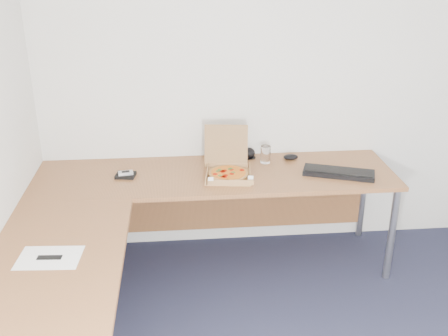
{
  "coord_description": "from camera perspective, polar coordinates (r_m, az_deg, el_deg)",
  "views": [
    {
      "loc": [
        -0.75,
        -1.95,
        2.2
      ],
      "look_at": [
        -0.45,
        1.28,
        0.82
      ],
      "focal_mm": 42.24,
      "sensor_mm": 36.0,
      "label": 1
    }
  ],
  "objects": [
    {
      "name": "keyboard",
      "position": [
        3.73,
        12.3,
        -0.5
      ],
      "size": [
        0.51,
        0.33,
        0.03
      ],
      "primitive_type": "cube",
      "rotation": [
        0.0,
        0.0,
        -0.35
      ],
      "color": "black",
      "rests_on": "desk"
    },
    {
      "name": "desk",
      "position": [
        3.29,
        -6.03,
        -4.23
      ],
      "size": [
        2.5,
        2.2,
        0.73
      ],
      "color": "brown",
      "rests_on": "ground"
    },
    {
      "name": "drinking_glass",
      "position": [
        3.84,
        4.51,
        1.48
      ],
      "size": [
        0.07,
        0.07,
        0.13
      ],
      "primitive_type": "cylinder",
      "color": "white",
      "rests_on": "desk"
    },
    {
      "name": "phone",
      "position": [
        3.66,
        -10.6,
        -0.53
      ],
      "size": [
        0.11,
        0.07,
        0.02
      ],
      "primitive_type": "cube",
      "rotation": [
        0.0,
        0.0,
        0.16
      ],
      "color": "#B2B5BA",
      "rests_on": "wallet"
    },
    {
      "name": "dome_speaker",
      "position": [
        3.93,
        2.74,
        1.7
      ],
      "size": [
        0.1,
        0.1,
        0.08
      ],
      "primitive_type": "ellipsoid",
      "color": "black",
      "rests_on": "desk"
    },
    {
      "name": "pizza_box",
      "position": [
        3.62,
        0.46,
        -0.31
      ],
      "size": [
        0.3,
        0.36,
        0.31
      ],
      "rotation": [
        0.0,
        0.0,
        -0.13
      ],
      "color": "#A87949",
      "rests_on": "desk"
    },
    {
      "name": "room_shell",
      "position": [
        2.3,
        14.27,
        -2.16
      ],
      "size": [
        3.5,
        3.5,
        2.5
      ],
      "primitive_type": null,
      "color": "silver",
      "rests_on": "ground"
    },
    {
      "name": "paper_sheet",
      "position": [
        2.86,
        -18.37,
        -9.19
      ],
      "size": [
        0.33,
        0.24,
        0.0
      ],
      "primitive_type": "cube",
      "rotation": [
        0.0,
        0.0,
        -0.07
      ],
      "color": "white",
      "rests_on": "desk"
    },
    {
      "name": "mouse",
      "position": [
        3.93,
        7.23,
        1.2
      ],
      "size": [
        0.12,
        0.09,
        0.04
      ],
      "primitive_type": "ellipsoid",
      "rotation": [
        0.0,
        0.0,
        -0.13
      ],
      "color": "black",
      "rests_on": "desk"
    },
    {
      "name": "wallet",
      "position": [
        3.68,
        -10.6,
        -0.77
      ],
      "size": [
        0.15,
        0.13,
        0.02
      ],
      "primitive_type": "cube",
      "rotation": [
        0.0,
        0.0,
        -0.16
      ],
      "color": "black",
      "rests_on": "desk"
    }
  ]
}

